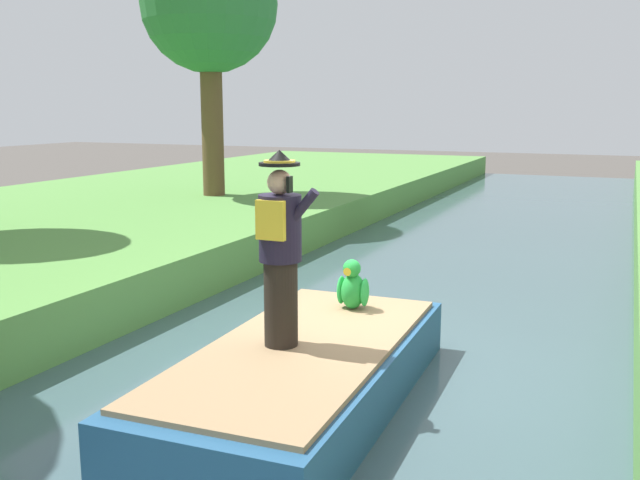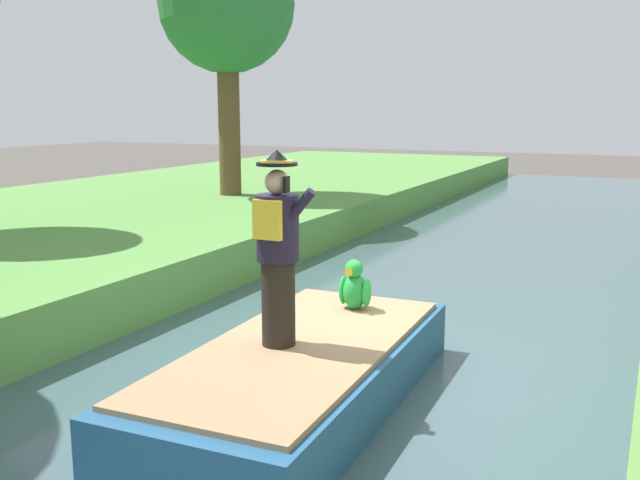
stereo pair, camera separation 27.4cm
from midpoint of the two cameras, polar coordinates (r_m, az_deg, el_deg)
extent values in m
plane|color=#4C4742|center=(8.11, 3.13, -10.69)|extent=(80.00, 80.00, 0.00)
cube|color=#3D565B|center=(8.09, 3.14, -10.36)|extent=(5.91, 48.00, 0.10)
cube|color=#23517A|center=(7.01, -0.47, -10.86)|extent=(1.94, 4.26, 0.56)
cube|color=#997A56|center=(6.90, -0.48, -8.50)|extent=(1.79, 3.92, 0.05)
cylinder|color=black|center=(6.77, -2.18, -5.04)|extent=(0.32, 0.32, 0.82)
cylinder|color=black|center=(6.61, -2.22, 0.98)|extent=(0.40, 0.40, 0.62)
cube|color=gold|center=(6.43, -3.02, 1.60)|extent=(0.28, 0.06, 0.36)
sphere|color=#DBA884|center=(6.55, -2.25, 4.65)|extent=(0.23, 0.23, 0.23)
cylinder|color=black|center=(6.54, -2.26, 6.09)|extent=(0.38, 0.38, 0.03)
cone|color=black|center=(6.53, -2.26, 6.70)|extent=(0.26, 0.26, 0.12)
cylinder|color=gold|center=(6.53, -2.26, 6.31)|extent=(0.29, 0.29, 0.02)
cylinder|color=black|center=(6.45, -0.67, 2.36)|extent=(0.38, 0.09, 0.43)
cube|color=black|center=(6.44, -1.47, 4.46)|extent=(0.03, 0.08, 0.15)
ellipsoid|color=green|center=(8.01, 3.81, -4.13)|extent=(0.26, 0.32, 0.40)
sphere|color=green|center=(7.91, 3.72, -2.30)|extent=(0.20, 0.20, 0.20)
cone|color=yellow|center=(7.82, 3.45, -2.52)|extent=(0.09, 0.09, 0.09)
ellipsoid|color=green|center=(8.06, 2.88, -4.02)|extent=(0.08, 0.20, 0.32)
ellipsoid|color=green|center=(7.96, 4.74, -4.23)|extent=(0.08, 0.20, 0.32)
cylinder|color=brown|center=(17.44, -6.81, 9.10)|extent=(0.52, 0.52, 3.35)
sphere|color=#2C7039|center=(17.59, -7.02, 18.23)|extent=(3.19, 3.19, 3.19)
camera|label=1|loc=(0.14, -88.92, 0.20)|focal=40.06mm
camera|label=2|loc=(0.14, 91.08, -0.20)|focal=40.06mm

